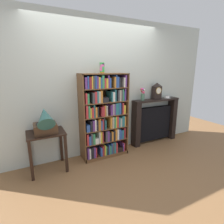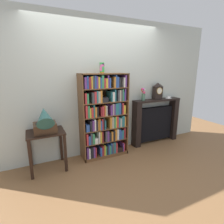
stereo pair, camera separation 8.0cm
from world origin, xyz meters
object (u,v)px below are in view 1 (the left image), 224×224
Objects in this scene: gramophone at (45,121)px; fireplace_mantel at (154,121)px; side_table_left at (47,142)px; flower_vase at (143,94)px; bookshelf at (104,118)px; mantel_clock at (157,91)px; cup_stack at (102,68)px; teacup_with_saucer at (167,97)px.

fireplace_mantel is at bearing 5.33° from gramophone.
fireplace_mantel is (2.37, 0.15, -0.01)m from side_table_left.
flower_vase is at bearing -176.75° from fireplace_mantel.
gramophone is 0.43× the size of fireplace_mantel.
bookshelf is 1.34m from fireplace_mantel.
mantel_clock is 1.35× the size of flower_vase.
fireplace_mantel is (2.37, 0.22, -0.37)m from gramophone.
flower_vase is (-0.38, 0.00, -0.05)m from mantel_clock.
cup_stack is 1.77m from teacup_with_saucer.
mantel_clock is at bearing 3.29° from bookshelf.
bookshelf reaches higher than mantel_clock.
bookshelf is at bearing -176.71° from mantel_clock.
bookshelf is at bearing -50.52° from cup_stack.
teacup_with_saucer is at bearing 0.20° from flower_vase.
gramophone reaches higher than fireplace_mantel.
flower_vase reaches higher than gramophone.
gramophone is (-1.06, -0.12, 0.11)m from bookshelf.
gramophone is 1.39× the size of mantel_clock.
teacup_with_saucer is (2.69, 0.20, 0.16)m from gramophone.
mantel_clock is (1.31, 0.08, 0.44)m from bookshelf.
bookshelf reaches higher than fireplace_mantel.
fireplace_mantel reaches higher than side_table_left.
gramophone reaches higher than side_table_left.
fireplace_mantel is at bearing 3.52° from side_table_left.
cup_stack is 0.28× the size of side_table_left.
cup_stack is 0.16× the size of fireplace_mantel.
fireplace_mantel is 7.41× the size of teacup_with_saucer.
mantel_clock is at bearing 3.00° from side_table_left.
fireplace_mantel is at bearing 176.64° from teacup_with_saucer.
side_table_left is 2.09m from flower_vase.
flower_vase is 1.71× the size of teacup_with_saucer.
bookshelf is at bearing -175.77° from fireplace_mantel.
teacup_with_saucer is (0.70, 0.00, -0.11)m from flower_vase.
bookshelf is at bearing -175.37° from flower_vase.
cup_stack is at bearing 3.81° from side_table_left.
cup_stack reaches higher than bookshelf.
cup_stack is at bearing 129.48° from bookshelf.
fireplace_mantel is 0.75m from flower_vase.
bookshelf is 1.09m from side_table_left.
bookshelf is at bearing -177.26° from teacup_with_saucer.
cup_stack is 1.42m from mantel_clock.
gramophone is 2.40m from mantel_clock.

